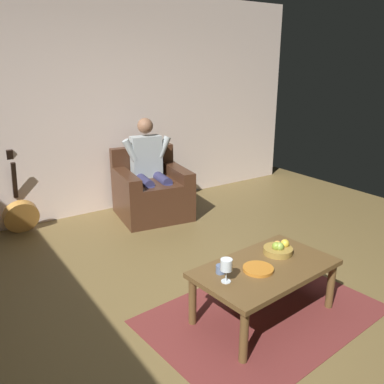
{
  "coord_description": "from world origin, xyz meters",
  "views": [
    {
      "loc": [
        1.71,
        2.08,
        1.93
      ],
      "look_at": [
        -0.39,
        -1.01,
        0.71
      ],
      "focal_mm": 37.81,
      "sensor_mm": 36.0,
      "label": 1
    }
  ],
  "objects_px": {
    "person_seated": "(150,165)",
    "fruit_bowl": "(278,249)",
    "wine_glass_near": "(226,266)",
    "coffee_table": "(265,273)",
    "decorative_dish": "(258,269)",
    "candle_jar": "(220,269)",
    "armchair": "(151,192)",
    "guitar": "(21,214)"
  },
  "relations": [
    {
      "from": "coffee_table",
      "to": "decorative_dish",
      "type": "bearing_deg",
      "value": 10.13
    },
    {
      "from": "person_seated",
      "to": "coffee_table",
      "type": "distance_m",
      "value": 2.5
    },
    {
      "from": "guitar",
      "to": "candle_jar",
      "type": "relative_size",
      "value": 13.67
    },
    {
      "from": "coffee_table",
      "to": "decorative_dish",
      "type": "xyz_separation_m",
      "value": [
        0.09,
        0.02,
        0.07
      ]
    },
    {
      "from": "coffee_table",
      "to": "guitar",
      "type": "distance_m",
      "value": 3.04
    },
    {
      "from": "guitar",
      "to": "armchair",
      "type": "bearing_deg",
      "value": 166.52
    },
    {
      "from": "guitar",
      "to": "fruit_bowl",
      "type": "height_order",
      "value": "guitar"
    },
    {
      "from": "armchair",
      "to": "decorative_dish",
      "type": "relative_size",
      "value": 4.18
    },
    {
      "from": "coffee_table",
      "to": "guitar",
      "type": "bearing_deg",
      "value": -66.76
    },
    {
      "from": "armchair",
      "to": "fruit_bowl",
      "type": "height_order",
      "value": "armchair"
    },
    {
      "from": "person_seated",
      "to": "wine_glass_near",
      "type": "height_order",
      "value": "person_seated"
    },
    {
      "from": "wine_glass_near",
      "to": "decorative_dish",
      "type": "height_order",
      "value": "wine_glass_near"
    },
    {
      "from": "coffee_table",
      "to": "fruit_bowl",
      "type": "distance_m",
      "value": 0.27
    },
    {
      "from": "coffee_table",
      "to": "guitar",
      "type": "height_order",
      "value": "guitar"
    },
    {
      "from": "person_seated",
      "to": "decorative_dish",
      "type": "relative_size",
      "value": 5.4
    },
    {
      "from": "wine_glass_near",
      "to": "decorative_dish",
      "type": "xyz_separation_m",
      "value": [
        -0.3,
        0.01,
        -0.11
      ]
    },
    {
      "from": "person_seated",
      "to": "fruit_bowl",
      "type": "relative_size",
      "value": 5.26
    },
    {
      "from": "person_seated",
      "to": "candle_jar",
      "type": "distance_m",
      "value": 2.45
    },
    {
      "from": "person_seated",
      "to": "fruit_bowl",
      "type": "distance_m",
      "value": 2.37
    },
    {
      "from": "person_seated",
      "to": "decorative_dish",
      "type": "bearing_deg",
      "value": 89.05
    },
    {
      "from": "armchair",
      "to": "guitar",
      "type": "distance_m",
      "value": 1.58
    },
    {
      "from": "candle_jar",
      "to": "armchair",
      "type": "bearing_deg",
      "value": -106.46
    },
    {
      "from": "armchair",
      "to": "guitar",
      "type": "xyz_separation_m",
      "value": [
        1.53,
        -0.37,
        -0.08
      ]
    },
    {
      "from": "armchair",
      "to": "decorative_dish",
      "type": "distance_m",
      "value": 2.48
    },
    {
      "from": "guitar",
      "to": "fruit_bowl",
      "type": "distance_m",
      "value": 3.06
    },
    {
      "from": "armchair",
      "to": "fruit_bowl",
      "type": "relative_size",
      "value": 4.07
    },
    {
      "from": "fruit_bowl",
      "to": "guitar",
      "type": "bearing_deg",
      "value": -61.92
    },
    {
      "from": "armchair",
      "to": "person_seated",
      "type": "xyz_separation_m",
      "value": [
        -0.0,
        -0.03,
        0.35
      ]
    },
    {
      "from": "coffee_table",
      "to": "decorative_dish",
      "type": "distance_m",
      "value": 0.12
    },
    {
      "from": "coffee_table",
      "to": "armchair",
      "type": "bearing_deg",
      "value": -97.8
    },
    {
      "from": "guitar",
      "to": "candle_jar",
      "type": "xyz_separation_m",
      "value": [
        -0.85,
        2.68,
        0.24
      ]
    },
    {
      "from": "decorative_dish",
      "to": "candle_jar",
      "type": "distance_m",
      "value": 0.29
    },
    {
      "from": "guitar",
      "to": "candle_jar",
      "type": "bearing_deg",
      "value": 107.6
    },
    {
      "from": "wine_glass_near",
      "to": "coffee_table",
      "type": "bearing_deg",
      "value": -178.91
    },
    {
      "from": "wine_glass_near",
      "to": "candle_jar",
      "type": "bearing_deg",
      "value": -109.57
    },
    {
      "from": "armchair",
      "to": "fruit_bowl",
      "type": "distance_m",
      "value": 2.33
    },
    {
      "from": "armchair",
      "to": "decorative_dish",
      "type": "height_order",
      "value": "armchair"
    },
    {
      "from": "decorative_dish",
      "to": "wine_glass_near",
      "type": "bearing_deg",
      "value": -1.75
    },
    {
      "from": "fruit_bowl",
      "to": "person_seated",
      "type": "bearing_deg",
      "value": -92.43
    },
    {
      "from": "coffee_table",
      "to": "candle_jar",
      "type": "relative_size",
      "value": 16.34
    },
    {
      "from": "person_seated",
      "to": "candle_jar",
      "type": "height_order",
      "value": "person_seated"
    },
    {
      "from": "armchair",
      "to": "person_seated",
      "type": "distance_m",
      "value": 0.35
    }
  ]
}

